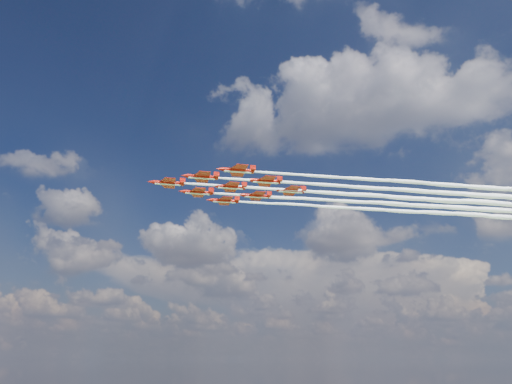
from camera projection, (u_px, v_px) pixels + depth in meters
jet_lead at (326, 193)px, 171.06m from camera, size 97.10×66.07×2.99m
jet_row2_port at (363, 187)px, 165.67m from camera, size 97.10×66.07×2.99m
jet_row2_starb at (347, 201)px, 180.13m from camera, size 97.10×66.07×2.99m
jet_row3_port at (403, 182)px, 160.29m from camera, size 97.10×66.07×2.99m
jet_row3_centre at (382, 196)px, 174.74m from camera, size 97.10×66.07×2.99m
jet_row3_starb at (365, 209)px, 189.20m from camera, size 97.10×66.07×2.99m
jet_row4_port at (420, 191)px, 169.36m from camera, size 97.10×66.07×2.99m
jet_row4_starb at (399, 204)px, 183.81m from camera, size 97.10×66.07×2.99m
jet_tail at (436, 200)px, 178.42m from camera, size 97.10×66.07×2.99m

